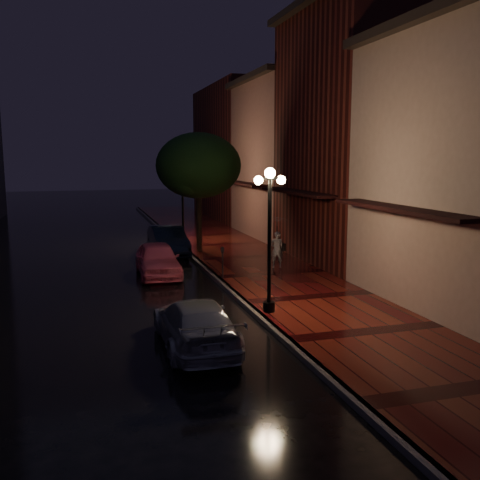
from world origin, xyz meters
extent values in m
plane|color=black|center=(0.00, 0.00, 0.00)|extent=(120.00, 120.00, 0.00)
cube|color=#430C0D|center=(2.25, 0.00, 0.07)|extent=(4.50, 60.00, 0.15)
cube|color=#595451|center=(0.00, 0.00, 0.07)|extent=(0.25, 60.00, 0.15)
cube|color=#511914|center=(7.00, 2.00, 5.50)|extent=(5.00, 8.00, 11.00)
cube|color=#8C5951|center=(7.00, 10.00, 4.50)|extent=(5.00, 8.00, 9.00)
cube|color=#511914|center=(7.00, 20.00, 5.00)|extent=(5.00, 12.00, 10.00)
cylinder|color=black|center=(0.35, -5.00, 2.15)|extent=(0.12, 0.12, 4.00)
cylinder|color=black|center=(0.35, -5.00, 0.30)|extent=(0.36, 0.36, 0.30)
cube|color=black|center=(0.35, -5.00, 4.15)|extent=(0.70, 0.08, 0.08)
sphere|color=#F9E095|center=(0.35, -5.00, 4.30)|extent=(0.32, 0.32, 0.32)
sphere|color=#F9E095|center=(0.00, -5.00, 4.10)|extent=(0.26, 0.26, 0.26)
sphere|color=#F9E095|center=(0.70, -5.00, 4.10)|extent=(0.26, 0.26, 0.26)
cylinder|color=black|center=(0.35, 9.00, 2.15)|extent=(0.12, 0.12, 4.00)
cylinder|color=black|center=(0.35, 9.00, 0.30)|extent=(0.36, 0.36, 0.30)
cube|color=black|center=(0.35, 9.00, 4.15)|extent=(0.70, 0.08, 0.08)
sphere|color=#F9E095|center=(0.35, 9.00, 4.30)|extent=(0.32, 0.32, 0.32)
sphere|color=#F9E095|center=(0.00, 9.00, 4.10)|extent=(0.26, 0.26, 0.26)
sphere|color=#F9E095|center=(0.70, 9.00, 4.10)|extent=(0.26, 0.26, 0.26)
cylinder|color=black|center=(0.60, 6.00, 1.75)|extent=(0.28, 0.28, 3.20)
ellipsoid|color=black|center=(0.60, 6.00, 4.35)|extent=(4.16, 4.16, 3.20)
sphere|color=black|center=(1.30, 6.60, 3.75)|extent=(1.80, 1.80, 1.80)
sphere|color=black|center=(0.00, 5.30, 3.85)|extent=(1.80, 1.80, 1.80)
imported|color=#EE6280|center=(-2.09, 1.50, 0.68)|extent=(1.69, 4.03, 1.36)
imported|color=black|center=(-0.97, 5.96, 0.71)|extent=(1.57, 4.34, 1.42)
imported|color=#A4A4AB|center=(-2.31, -6.96, 0.62)|extent=(1.78, 4.29, 1.24)
imported|color=silver|center=(2.83, 0.99, 0.92)|extent=(0.65, 0.52, 1.55)
imported|color=silver|center=(2.83, 0.99, 1.91)|extent=(0.90, 0.92, 0.83)
cylinder|color=black|center=(2.83, 0.99, 1.29)|extent=(0.02, 0.02, 1.24)
cube|color=black|center=(3.09, 0.94, 1.03)|extent=(0.12, 0.29, 0.31)
cylinder|color=black|center=(0.15, -0.28, 0.66)|extent=(0.06, 0.06, 1.02)
cube|color=black|center=(0.15, -0.28, 1.26)|extent=(0.12, 0.09, 0.20)
camera|label=1|loc=(-4.93, -19.70, 4.77)|focal=40.00mm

